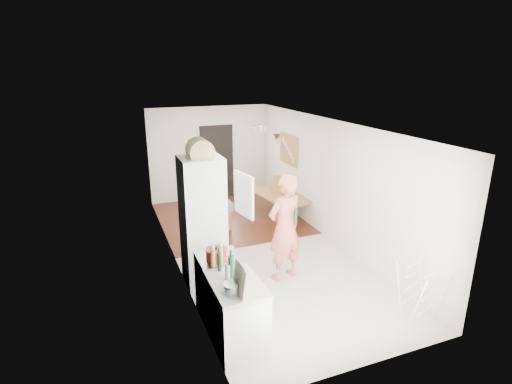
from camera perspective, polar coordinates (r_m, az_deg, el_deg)
room_shell at (r=7.59m, az=0.21°, el=0.36°), size 3.20×7.00×2.50m
floor at (r=8.05m, az=0.20°, el=-8.17°), size 3.20×7.00×0.01m
wood_floor_overlay at (r=9.65m, az=-3.86°, el=-3.67°), size 3.20×3.30×0.01m
sage_wall_panel at (r=5.13m, az=-8.09°, el=-1.32°), size 0.02×3.00×1.30m
tile_splashback at (r=4.92m, az=-6.14°, el=-11.01°), size 0.02×1.90×0.50m
doorway_recess at (r=10.90m, az=-5.59°, el=4.26°), size 0.90×0.04×2.00m
base_cabinet at (r=5.37m, az=-2.81°, el=-17.28°), size 0.60×0.90×0.86m
worktop at (r=5.12m, az=-2.88°, el=-13.05°), size 0.62×0.92×0.06m
range_cooker at (r=5.96m, az=-5.19°, el=-13.32°), size 0.60×0.60×0.88m
cooker_top at (r=5.74m, az=-5.32°, el=-9.38°), size 0.60×0.60×0.04m
fridge_housing at (r=6.58m, az=-7.62°, el=-4.17°), size 0.66×0.66×2.15m
fridge_door at (r=6.31m, az=-1.75°, el=-0.39°), size 0.14×0.56×0.70m
fridge_interior at (r=6.49m, az=-5.13°, el=0.07°), size 0.02×0.52×0.66m
pinboard at (r=9.82m, az=4.72°, el=6.09°), size 0.03×0.90×0.70m
pinboard_frame at (r=9.81m, az=4.64°, el=6.09°), size 0.00×0.94×0.74m
wall_sconce at (r=10.34m, az=2.96°, el=7.84°), size 0.18×0.18×0.16m
person at (r=6.63m, az=4.16°, el=-3.77°), size 0.91×0.72×2.18m
dining_table at (r=9.61m, az=3.64°, el=-2.20°), size 0.99×1.52×0.50m
dining_chair at (r=9.37m, az=3.91°, el=-1.01°), size 0.57×0.57×1.03m
stool at (r=8.98m, az=-4.79°, el=-3.91°), size 0.35×0.35×0.43m
grey_drape at (r=8.89m, az=-4.82°, el=-2.03°), size 0.41×0.41×0.18m
drying_rack at (r=6.26m, az=22.35°, el=-13.28°), size 0.53×0.50×0.84m
bread_bin at (r=6.18m, az=-8.03°, el=5.84°), size 0.45×0.43×0.21m
red_casserole at (r=5.60m, az=-5.69°, el=-8.88°), size 0.32×0.32×0.17m
steel_pan at (r=4.89m, az=-3.31°, el=-13.50°), size 0.27×0.27×0.11m
held_bottle at (r=6.50m, az=5.66°, el=-3.44°), size 0.06×0.06×0.26m
bottle_a at (r=5.08m, az=-3.57°, el=-10.79°), size 0.09×0.09×0.33m
bottle_b at (r=5.32m, az=-5.24°, el=-9.85°), size 0.07×0.07×0.26m
bottle_c at (r=5.11m, az=-3.96°, el=-11.30°), size 0.10×0.10×0.22m
pepper_mill_front at (r=5.46m, az=-6.19°, el=-9.32°), size 0.07×0.07×0.23m
pepper_mill_back at (r=5.48m, az=-5.10°, el=-9.10°), size 0.07×0.07×0.24m
chopping_boards at (r=4.76m, az=-2.32°, el=-12.45°), size 0.06×0.29×0.39m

